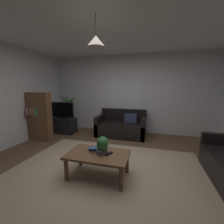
{
  "coord_description": "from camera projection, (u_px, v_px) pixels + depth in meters",
  "views": [
    {
      "loc": [
        0.79,
        -2.5,
        1.53
      ],
      "look_at": [
        0.0,
        0.3,
        1.05
      ],
      "focal_mm": 23.55,
      "sensor_mm": 36.0,
      "label": 1
    }
  ],
  "objects": [
    {
      "name": "book_on_table_1",
      "position": [
        93.0,
        149.0,
        2.59
      ],
      "size": [
        0.14,
        0.12,
        0.02
      ],
      "primitive_type": "cube",
      "rotation": [
        0.0,
        0.0,
        0.13
      ],
      "color": "black",
      "rests_on": "coffee_table"
    },
    {
      "name": "tv_stand",
      "position": [
        63.0,
        125.0,
        5.05
      ],
      "size": [
        0.9,
        0.44,
        0.5
      ],
      "primitive_type": "cube",
      "color": "black",
      "rests_on": "ground"
    },
    {
      "name": "floor",
      "position": [
        108.0,
        168.0,
        2.84
      ],
      "size": [
        5.46,
        5.01,
        0.02
      ],
      "primitive_type": "cube",
      "color": "brown",
      "rests_on": "ground"
    },
    {
      "name": "book_on_table_0",
      "position": [
        93.0,
        150.0,
        2.6
      ],
      "size": [
        0.14,
        0.11,
        0.03
      ],
      "primitive_type": "cube",
      "rotation": [
        0.0,
        0.0,
        -0.1
      ],
      "color": "beige",
      "rests_on": "coffee_table"
    },
    {
      "name": "rug",
      "position": [
        104.0,
        173.0,
        2.65
      ],
      "size": [
        3.55,
        2.76,
        0.01
      ],
      "primitive_type": "cube",
      "color": "tan",
      "rests_on": "ground"
    },
    {
      "name": "book_on_table_2",
      "position": [
        93.0,
        148.0,
        2.58
      ],
      "size": [
        0.16,
        0.13,
        0.02
      ],
      "primitive_type": "cube",
      "rotation": [
        0.0,
        0.0,
        0.11
      ],
      "color": "#2D4C8C",
      "rests_on": "coffee_table"
    },
    {
      "name": "potted_palm_corner",
      "position": [
        69.0,
        114.0,
        5.51
      ],
      "size": [
        0.73,
        0.82,
        1.35
      ],
      "color": "#4C4C51",
      "rests_on": "ground"
    },
    {
      "name": "pendant_lamp",
      "position": [
        96.0,
        41.0,
        2.21
      ],
      "size": [
        0.28,
        0.28,
        0.48
      ],
      "color": "black"
    },
    {
      "name": "bookshelf_corner",
      "position": [
        39.0,
        117.0,
        4.24
      ],
      "size": [
        0.7,
        0.31,
        1.4
      ],
      "color": "brown",
      "rests_on": "ground"
    },
    {
      "name": "window_pane",
      "position": [
        125.0,
        96.0,
        5.05
      ],
      "size": [
        1.13,
        0.01,
        1.04
      ],
      "primitive_type": "cube",
      "color": "white"
    },
    {
      "name": "potted_plant_on_table",
      "position": [
        103.0,
        145.0,
        2.47
      ],
      "size": [
        0.2,
        0.2,
        0.3
      ],
      "color": "#4C4C51",
      "rests_on": "coffee_table"
    },
    {
      "name": "wall_back",
      "position": [
        130.0,
        94.0,
        5.03
      ],
      "size": [
        5.58,
        0.06,
        2.62
      ],
      "primitive_type": "cube",
      "color": "silver",
      "rests_on": "ground"
    },
    {
      "name": "tv",
      "position": [
        61.0,
        110.0,
        4.94
      ],
      "size": [
        0.9,
        0.16,
        0.55
      ],
      "color": "black",
      "rests_on": "tv_stand"
    },
    {
      "name": "remote_on_table_1",
      "position": [
        103.0,
        152.0,
        2.54
      ],
      "size": [
        0.17,
        0.11,
        0.02
      ],
      "primitive_type": "cube",
      "rotation": [
        0.0,
        0.0,
        2.01
      ],
      "color": "black",
      "rests_on": "coffee_table"
    },
    {
      "name": "remote_on_table_0",
      "position": [
        109.0,
        154.0,
        2.48
      ],
      "size": [
        0.11,
        0.17,
        0.02
      ],
      "primitive_type": "cube",
      "rotation": [
        0.0,
        0.0,
        5.86
      ],
      "color": "black",
      "rests_on": "coffee_table"
    },
    {
      "name": "couch_under_window",
      "position": [
        122.0,
        127.0,
        4.75
      ],
      "size": [
        1.54,
        0.86,
        0.82
      ],
      "color": "black",
      "rests_on": "ground"
    },
    {
      "name": "coffee_table",
      "position": [
        98.0,
        157.0,
        2.52
      ],
      "size": [
        1.05,
        0.62,
        0.42
      ],
      "color": "brown",
      "rests_on": "ground"
    },
    {
      "name": "ceiling",
      "position": [
        107.0,
        20.0,
        2.41
      ],
      "size": [
        5.46,
        5.01,
        0.02
      ],
      "primitive_type": "cube",
      "color": "white"
    }
  ]
}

